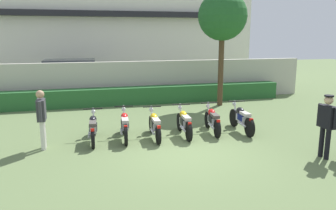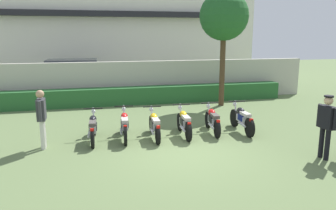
{
  "view_description": "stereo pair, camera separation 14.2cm",
  "coord_description": "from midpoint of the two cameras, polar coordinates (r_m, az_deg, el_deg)",
  "views": [
    {
      "loc": [
        -2.72,
        -8.49,
        3.24
      ],
      "look_at": [
        0.0,
        1.93,
        0.97
      ],
      "focal_mm": 35.96,
      "sensor_mm": 36.0,
      "label": 1
    },
    {
      "loc": [
        -2.59,
        -8.52,
        3.24
      ],
      "look_at": [
        0.0,
        1.93,
        0.97
      ],
      "focal_mm": 35.96,
      "sensor_mm": 36.0,
      "label": 2
    }
  ],
  "objects": [
    {
      "name": "motorcycle_in_row_2",
      "position": [
        10.68,
        -2.66,
        -3.36
      ],
      "size": [
        0.6,
        1.85,
        0.94
      ],
      "rotation": [
        0.0,
        0.0,
        1.52
      ],
      "color": "black",
      "rests_on": "ground"
    },
    {
      "name": "tree_near_inspector",
      "position": [
        15.57,
        8.96,
        14.53
      ],
      "size": [
        2.18,
        2.18,
        5.13
      ],
      "color": "#4C3823",
      "rests_on": "ground"
    },
    {
      "name": "building",
      "position": [
        25.61,
        -8.95,
        14.03
      ],
      "size": [
        18.5,
        6.5,
        8.52
      ],
      "color": "silver",
      "rests_on": "ground"
    },
    {
      "name": "parked_car",
      "position": [
        19.5,
        -15.95,
        4.64
      ],
      "size": [
        4.57,
        2.22,
        1.89
      ],
      "rotation": [
        0.0,
        0.0,
        -0.04
      ],
      "color": "silver",
      "rests_on": "ground"
    },
    {
      "name": "hedge_row",
      "position": [
        16.03,
        -4.88,
        1.65
      ],
      "size": [
        14.06,
        0.7,
        0.81
      ],
      "primitive_type": "cube",
      "color": "#28602D",
      "rests_on": "ground"
    },
    {
      "name": "inspector_person",
      "position": [
        10.2,
        -21.01,
        -1.5
      ],
      "size": [
        0.23,
        0.69,
        1.71
      ],
      "color": "silver",
      "rests_on": "ground"
    },
    {
      "name": "motorcycle_in_row_3",
      "position": [
        10.92,
        2.38,
        -2.94
      ],
      "size": [
        0.6,
        1.83,
        0.96
      ],
      "rotation": [
        0.0,
        0.0,
        1.51
      ],
      "color": "black",
      "rests_on": "ground"
    },
    {
      "name": "motorcycle_in_row_0",
      "position": [
        10.6,
        -12.94,
        -3.76
      ],
      "size": [
        0.6,
        1.87,
        0.95
      ],
      "rotation": [
        0.0,
        0.0,
        1.51
      ],
      "color": "black",
      "rests_on": "ground"
    },
    {
      "name": "motorcycle_in_row_1",
      "position": [
        10.66,
        -7.72,
        -3.37
      ],
      "size": [
        0.6,
        1.92,
        0.98
      ],
      "rotation": [
        0.0,
        0.0,
        1.48
      ],
      "color": "black",
      "rests_on": "ground"
    },
    {
      "name": "ground",
      "position": [
        9.48,
        2.55,
        -8.12
      ],
      "size": [
        60.0,
        60.0,
        0.0
      ],
      "primitive_type": "plane",
      "color": "#607547"
    },
    {
      "name": "compound_wall",
      "position": [
        16.63,
        -5.33,
        4.02
      ],
      "size": [
        17.58,
        0.3,
        1.96
      ],
      "primitive_type": "cube",
      "color": "#BCB7A8",
      "rests_on": "ground"
    },
    {
      "name": "motorcycle_in_row_5",
      "position": [
        11.64,
        12.01,
        -2.23
      ],
      "size": [
        0.6,
        1.93,
        0.97
      ],
      "rotation": [
        0.0,
        0.0,
        1.52
      ],
      "color": "black",
      "rests_on": "ground"
    },
    {
      "name": "officer_0",
      "position": [
        9.72,
        24.92,
        -2.49
      ],
      "size": [
        0.24,
        0.68,
        1.71
      ],
      "rotation": [
        0.0,
        0.0,
        3.16
      ],
      "color": "black",
      "rests_on": "ground"
    },
    {
      "name": "motorcycle_in_row_4",
      "position": [
        11.35,
        7.18,
        -2.5
      ],
      "size": [
        0.6,
        1.78,
        0.95
      ],
      "rotation": [
        0.0,
        0.0,
        1.45
      ],
      "color": "black",
      "rests_on": "ground"
    }
  ]
}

